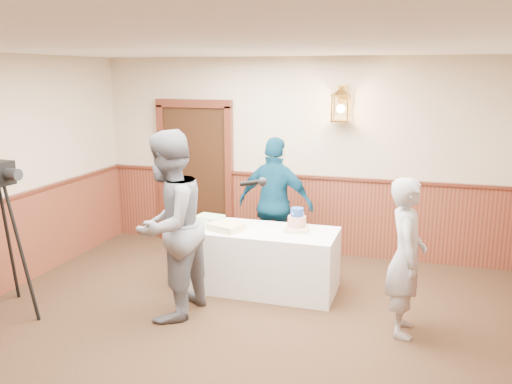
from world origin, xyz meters
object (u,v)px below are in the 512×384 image
(sheet_cake_yellow, at_px, (226,227))
(baker, at_px, (406,257))
(tiered_cake, at_px, (297,222))
(tv_camera_rig, at_px, (0,247))
(sheet_cake_green, at_px, (209,219))
(interviewer, at_px, (168,226))
(display_table, at_px, (261,259))
(assistant_p, at_px, (275,204))

(sheet_cake_yellow, xyz_separation_m, baker, (2.08, -0.51, 0.01))
(sheet_cake_yellow, height_order, baker, baker)
(tiered_cake, distance_m, tv_camera_rig, 3.27)
(tiered_cake, distance_m, baker, 1.47)
(sheet_cake_green, distance_m, tv_camera_rig, 2.38)
(sheet_cake_yellow, relative_size, interviewer, 0.19)
(sheet_cake_green, height_order, baker, baker)
(tv_camera_rig, bearing_deg, sheet_cake_green, 47.94)
(interviewer, bearing_deg, display_table, 148.93)
(sheet_cake_yellow, relative_size, sheet_cake_green, 1.20)
(sheet_cake_yellow, xyz_separation_m, assistant_p, (0.37, 0.88, 0.10))
(tiered_cake, distance_m, sheet_cake_yellow, 0.84)
(display_table, bearing_deg, sheet_cake_green, 168.21)
(baker, relative_size, tv_camera_rig, 0.95)
(display_table, xyz_separation_m, interviewer, (-0.72, -0.98, 0.63))
(interviewer, bearing_deg, sheet_cake_yellow, 163.93)
(tiered_cake, distance_m, assistant_p, 0.80)
(baker, bearing_deg, assistant_p, 45.59)
(tiered_cake, bearing_deg, interviewer, -136.97)
(tv_camera_rig, bearing_deg, baker, 15.95)
(sheet_cake_yellow, bearing_deg, tiered_cake, 15.03)
(sheet_cake_yellow, bearing_deg, assistant_p, 67.35)
(display_table, relative_size, baker, 1.13)
(tiered_cake, bearing_deg, tv_camera_rig, -151.39)
(sheet_cake_yellow, distance_m, baker, 2.14)
(baker, height_order, tv_camera_rig, tv_camera_rig)
(display_table, height_order, interviewer, interviewer)
(sheet_cake_green, bearing_deg, sheet_cake_yellow, -41.50)
(tiered_cake, height_order, assistant_p, assistant_p)
(tiered_cake, height_order, interviewer, interviewer)
(display_table, bearing_deg, sheet_cake_yellow, -160.48)
(sheet_cake_yellow, distance_m, assistant_p, 0.96)
(interviewer, bearing_deg, tv_camera_rig, -68.69)
(tiered_cake, xyz_separation_m, sheet_cake_yellow, (-0.81, -0.22, -0.07))
(tiered_cake, bearing_deg, sheet_cake_yellow, -164.97)
(sheet_cake_yellow, bearing_deg, display_table, 19.52)
(display_table, height_order, baker, baker)
(display_table, xyz_separation_m, baker, (1.69, -0.65, 0.42))
(sheet_cake_green, height_order, interviewer, interviewer)
(sheet_cake_green, distance_m, baker, 2.54)
(tiered_cake, xyz_separation_m, baker, (1.27, -0.73, -0.06))
(sheet_cake_yellow, relative_size, baker, 0.24)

